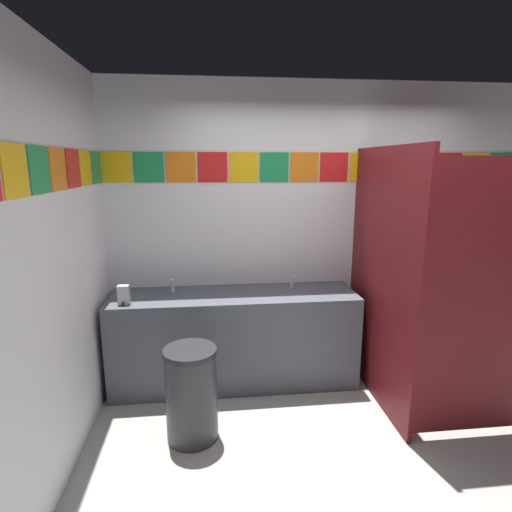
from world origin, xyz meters
name	(u,v)px	position (x,y,z in m)	size (l,w,h in m)	color
ground_plane	(366,463)	(0.00, 0.00, 0.00)	(8.54, 8.54, 0.00)	#9E9E99
wall_back	(316,229)	(0.00, 1.50, 1.35)	(3.88, 0.09, 2.70)	silver
wall_side	(32,279)	(-1.98, 0.00, 1.35)	(0.09, 2.93, 2.70)	silver
vanity_counter	(235,337)	(-0.81, 1.17, 0.43)	(2.17, 0.58, 0.84)	#4C515B
faucet_left	(173,287)	(-1.35, 1.26, 0.90)	(0.04, 0.10, 0.14)	silver
faucet_right	(293,283)	(-0.27, 1.26, 0.90)	(0.04, 0.10, 0.14)	silver
soap_dispenser	(124,295)	(-1.72, 1.00, 0.92)	(0.09, 0.09, 0.16)	#B7BABF
stall_divider	(416,287)	(0.55, 0.56, 1.05)	(0.92, 1.32, 2.10)	maroon
toilet	(430,346)	(1.00, 1.05, 0.30)	(0.39, 0.49, 0.74)	white
trash_bin	(191,394)	(-1.17, 0.41, 0.35)	(0.38, 0.38, 0.70)	#333338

